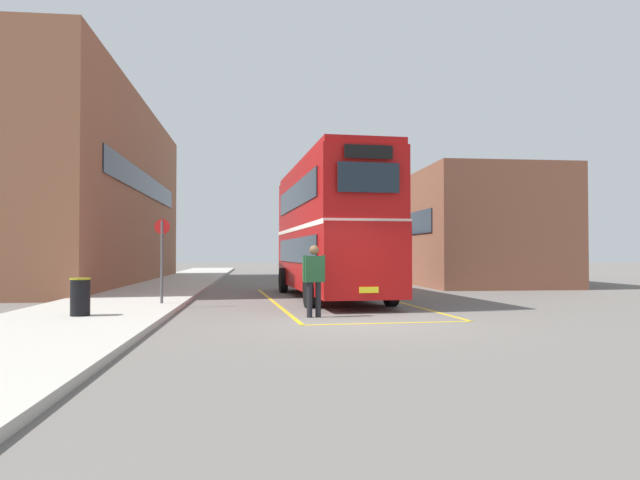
{
  "coord_description": "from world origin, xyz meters",
  "views": [
    {
      "loc": [
        -2.38,
        -12.87,
        1.6
      ],
      "look_at": [
        0.11,
        9.54,
        2.11
      ],
      "focal_mm": 32.49,
      "sensor_mm": 36.0,
      "label": 1
    }
  ],
  "objects_px": {
    "single_deck_bus": "(327,253)",
    "pedestrian_boarding": "(314,275)",
    "bus_stop_sign": "(162,252)",
    "double_decker_bus": "(329,227)",
    "litter_bin": "(80,297)"
  },
  "relations": [
    {
      "from": "single_deck_bus",
      "to": "pedestrian_boarding",
      "type": "height_order",
      "value": "single_deck_bus"
    },
    {
      "from": "bus_stop_sign",
      "to": "double_decker_bus",
      "type": "bearing_deg",
      "value": 29.65
    },
    {
      "from": "litter_bin",
      "to": "bus_stop_sign",
      "type": "relative_size",
      "value": 0.36
    },
    {
      "from": "double_decker_bus",
      "to": "single_deck_bus",
      "type": "xyz_separation_m",
      "value": [
        2.47,
        20.67,
        -0.87
      ]
    },
    {
      "from": "pedestrian_boarding",
      "to": "bus_stop_sign",
      "type": "xyz_separation_m",
      "value": [
        -4.16,
        2.92,
        0.57
      ]
    },
    {
      "from": "pedestrian_boarding",
      "to": "litter_bin",
      "type": "distance_m",
      "value": 5.54
    },
    {
      "from": "single_deck_bus",
      "to": "litter_bin",
      "type": "height_order",
      "value": "single_deck_bus"
    },
    {
      "from": "double_decker_bus",
      "to": "bus_stop_sign",
      "type": "bearing_deg",
      "value": -150.35
    },
    {
      "from": "single_deck_bus",
      "to": "double_decker_bus",
      "type": "bearing_deg",
      "value": -96.81
    },
    {
      "from": "single_deck_bus",
      "to": "litter_bin",
      "type": "relative_size",
      "value": 10.73
    },
    {
      "from": "litter_bin",
      "to": "bus_stop_sign",
      "type": "height_order",
      "value": "bus_stop_sign"
    },
    {
      "from": "single_deck_bus",
      "to": "litter_bin",
      "type": "xyz_separation_m",
      "value": [
        -9.12,
        -26.93,
        -1.06
      ]
    },
    {
      "from": "double_decker_bus",
      "to": "bus_stop_sign",
      "type": "distance_m",
      "value": 6.17
    },
    {
      "from": "pedestrian_boarding",
      "to": "litter_bin",
      "type": "xyz_separation_m",
      "value": [
        -5.51,
        -0.33,
        -0.47
      ]
    },
    {
      "from": "bus_stop_sign",
      "to": "pedestrian_boarding",
      "type": "bearing_deg",
      "value": -35.01
    }
  ]
}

